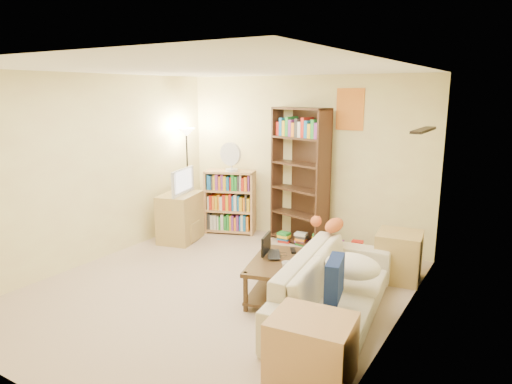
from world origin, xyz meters
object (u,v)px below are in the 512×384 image
at_px(tall_bookshelf, 300,173).
at_px(end_cabinet, 311,349).
at_px(laptop, 278,255).
at_px(floor_lamp, 187,149).
at_px(tv_stand, 180,217).
at_px(sofa, 335,286).
at_px(short_bookshelf, 230,202).
at_px(tabby_cat, 331,225).
at_px(television, 179,181).
at_px(side_table, 399,256).
at_px(coffee_table, 277,273).
at_px(desk_fan, 231,157).
at_px(mug, 287,267).

relative_size(tall_bookshelf, end_cabinet, 3.18).
xyz_separation_m(laptop, floor_lamp, (-2.44, 1.36, 0.90)).
bearing_deg(tv_stand, laptop, -35.08).
height_order(sofa, floor_lamp, floor_lamp).
distance_m(short_bookshelf, end_cabinet, 4.02).
bearing_deg(tabby_cat, tall_bookshelf, 130.92).
height_order(laptop, tv_stand, tv_stand).
height_order(television, floor_lamp, floor_lamp).
distance_m(sofa, tv_stand, 3.12).
bearing_deg(tv_stand, side_table, -9.63).
bearing_deg(laptop, tabby_cat, -63.50).
bearing_deg(laptop, tall_bookshelf, -12.75).
relative_size(tv_stand, television, 1.08).
xyz_separation_m(tall_bookshelf, floor_lamp, (-1.85, -0.37, 0.27)).
bearing_deg(tabby_cat, coffee_table, -114.29).
height_order(laptop, floor_lamp, floor_lamp).
bearing_deg(coffee_table, sofa, -19.44).
relative_size(coffee_table, short_bookshelf, 1.06).
height_order(sofa, side_table, sofa).
distance_m(side_table, end_cabinet, 2.39).
bearing_deg(floor_lamp, tabby_cat, -14.90).
bearing_deg(laptop, end_cabinet, -173.44).
relative_size(tabby_cat, desk_fan, 1.08).
xyz_separation_m(laptop, end_cabinet, (1.01, -1.30, -0.18)).
xyz_separation_m(tv_stand, floor_lamp, (-0.25, 0.51, 0.98)).
bearing_deg(side_table, end_cabinet, -91.68).
height_order(tall_bookshelf, floor_lamp, tall_bookshelf).
distance_m(desk_fan, side_table, 2.99).
bearing_deg(television, desk_fan, -48.35).
xyz_separation_m(sofa, side_table, (0.32, 1.26, -0.02)).
height_order(tabby_cat, mug, tabby_cat).
bearing_deg(coffee_table, floor_lamp, 134.23).
xyz_separation_m(laptop, desk_fan, (-1.71, 1.55, 0.81)).
relative_size(sofa, tv_stand, 3.03).
xyz_separation_m(tabby_cat, television, (-2.57, 0.24, 0.22)).
height_order(floor_lamp, end_cabinet, floor_lamp).
height_order(mug, floor_lamp, floor_lamp).
relative_size(mug, side_table, 0.22).
bearing_deg(tall_bookshelf, desk_fan, -155.63).
bearing_deg(television, short_bookshelf, -43.41).
relative_size(tv_stand, floor_lamp, 0.44).
relative_size(tabby_cat, television, 0.73).
bearing_deg(floor_lamp, mug, -32.11).
distance_m(tabby_cat, television, 2.59).
xyz_separation_m(tabby_cat, tall_bookshelf, (-0.97, 1.12, 0.36)).
height_order(tv_stand, desk_fan, desk_fan).
xyz_separation_m(tv_stand, side_table, (3.27, 0.24, -0.07)).
height_order(coffee_table, tall_bookshelf, tall_bookshelf).
bearing_deg(side_table, desk_fan, 170.62).
distance_m(tabby_cat, floor_lamp, 2.98).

